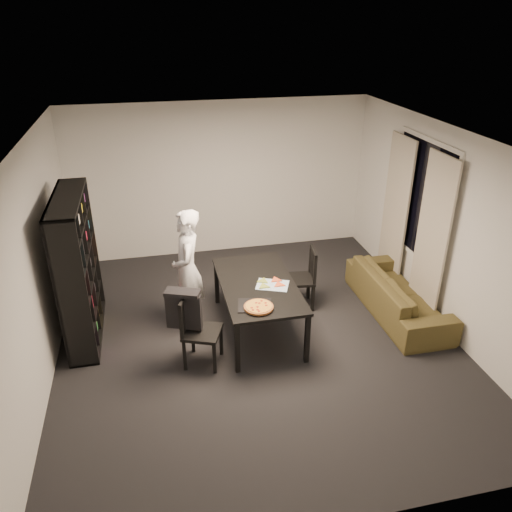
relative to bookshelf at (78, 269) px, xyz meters
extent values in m
cube|color=black|center=(2.16, -0.60, -0.95)|extent=(5.00, 5.50, 0.01)
cube|color=white|center=(2.16, -0.60, 1.65)|extent=(5.00, 5.50, 0.01)
cube|color=white|center=(2.16, 2.15, 0.35)|extent=(5.00, 0.01, 2.60)
cube|color=white|center=(2.16, -3.35, 0.35)|extent=(5.00, 0.01, 2.60)
cube|color=white|center=(-0.34, -0.60, 0.35)|extent=(0.01, 5.50, 2.60)
cube|color=white|center=(4.66, -0.60, 0.35)|extent=(0.01, 5.50, 2.60)
cube|color=black|center=(4.64, 0.00, 0.55)|extent=(0.02, 1.40, 1.60)
cube|color=white|center=(4.64, 0.00, 0.55)|extent=(0.03, 1.52, 1.72)
cube|color=#BAB29F|center=(4.56, -0.52, 0.20)|extent=(0.03, 0.70, 2.25)
cube|color=#BAB29F|center=(4.56, 0.52, 0.20)|extent=(0.03, 0.70, 2.25)
cube|color=black|center=(0.00, 0.00, 0.00)|extent=(0.35, 1.50, 1.90)
cube|color=black|center=(2.21, -0.43, -0.26)|extent=(0.94, 1.70, 0.04)
cube|color=black|center=(1.79, -1.23, -0.62)|extent=(0.06, 0.06, 0.67)
cube|color=black|center=(2.64, -1.23, -0.62)|extent=(0.06, 0.06, 0.67)
cube|color=black|center=(1.79, 0.37, -0.62)|extent=(0.06, 0.06, 0.67)
cube|color=black|center=(2.64, 0.37, -0.62)|extent=(0.06, 0.06, 0.67)
cube|color=black|center=(1.42, -0.96, -0.52)|extent=(0.55, 0.55, 0.04)
cube|color=black|center=(1.24, -0.89, -0.27)|extent=(0.19, 0.41, 0.45)
cube|color=black|center=(1.24, -0.89, -0.07)|extent=(0.18, 0.38, 0.05)
cube|color=black|center=(1.52, -1.19, -0.74)|extent=(0.04, 0.04, 0.41)
cube|color=black|center=(1.65, -0.86, -0.74)|extent=(0.04, 0.04, 0.41)
cube|color=black|center=(1.18, -1.06, -0.74)|extent=(0.04, 0.04, 0.41)
cube|color=black|center=(1.32, -0.72, -0.74)|extent=(0.04, 0.04, 0.41)
cube|color=black|center=(2.92, 0.04, -0.53)|extent=(0.47, 0.47, 0.04)
cube|color=black|center=(3.11, 0.02, -0.28)|extent=(0.10, 0.42, 0.44)
cube|color=black|center=(3.11, 0.02, -0.08)|extent=(0.08, 0.39, 0.05)
cube|color=black|center=(2.77, 0.24, -0.75)|extent=(0.04, 0.04, 0.40)
cube|color=black|center=(2.72, -0.11, -0.75)|extent=(0.04, 0.04, 0.40)
cube|color=black|center=(3.12, 0.19, -0.75)|extent=(0.04, 0.04, 0.40)
cube|color=black|center=(3.07, -0.16, -0.75)|extent=(0.04, 0.04, 0.40)
cube|color=black|center=(1.22, -0.88, -0.25)|extent=(0.42, 0.23, 0.45)
cube|color=black|center=(1.22, -0.88, 0.00)|extent=(0.44, 0.31, 0.05)
imported|color=white|center=(1.35, -0.08, -0.13)|extent=(0.44, 0.63, 1.64)
cube|color=black|center=(2.06, -0.95, -0.24)|extent=(0.46, 0.39, 0.01)
cylinder|color=brown|center=(2.09, -1.03, -0.22)|extent=(0.35, 0.35, 0.02)
cylinder|color=gold|center=(2.09, -1.03, -0.20)|extent=(0.31, 0.31, 0.01)
cube|color=silver|center=(2.38, -0.52, -0.24)|extent=(0.48, 0.43, 0.01)
imported|color=#3B3617|center=(4.23, -0.43, -0.66)|extent=(0.77, 1.96, 0.57)
camera|label=1|loc=(0.97, -5.88, 2.91)|focal=35.00mm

